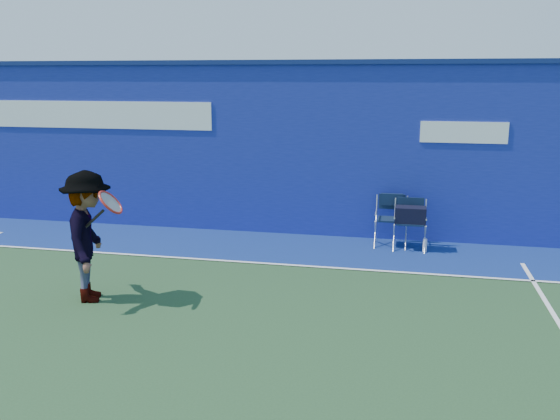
% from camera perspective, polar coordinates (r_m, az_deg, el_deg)
% --- Properties ---
extents(ground, '(80.00, 80.00, 0.00)m').
position_cam_1_polar(ground, '(6.49, -13.89, -13.32)').
color(ground, '#244324').
rests_on(ground, ground).
extents(stadium_wall, '(24.00, 0.50, 3.08)m').
position_cam_1_polar(stadium_wall, '(10.82, -2.42, 6.09)').
color(stadium_wall, navy).
rests_on(stadium_wall, ground).
extents(out_of_bounds_strip, '(24.00, 1.80, 0.01)m').
position_cam_1_polar(out_of_bounds_strip, '(10.08, -3.85, -3.41)').
color(out_of_bounds_strip, navy).
rests_on(out_of_bounds_strip, ground).
extents(court_lines, '(24.00, 12.00, 0.01)m').
position_cam_1_polar(court_lines, '(6.97, -11.74, -11.18)').
color(court_lines, white).
rests_on(court_lines, out_of_bounds_strip).
extents(directors_chair_left, '(0.51, 0.47, 0.86)m').
position_cam_1_polar(directors_chair_left, '(10.15, 10.61, -1.84)').
color(directors_chair_left, silver).
rests_on(directors_chair_left, ground).
extents(directors_chair_right, '(0.50, 0.45, 0.84)m').
position_cam_1_polar(directors_chair_right, '(9.98, 12.37, -1.79)').
color(directors_chair_right, silver).
rests_on(directors_chair_right, ground).
extents(water_bottle, '(0.07, 0.07, 0.23)m').
position_cam_1_polar(water_bottle, '(9.93, 13.77, -3.35)').
color(water_bottle, silver).
rests_on(water_bottle, ground).
extents(tennis_player, '(1.04, 1.23, 1.67)m').
position_cam_1_polar(tennis_player, '(7.84, -17.95, -2.44)').
color(tennis_player, '#EA4738').
rests_on(tennis_player, ground).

